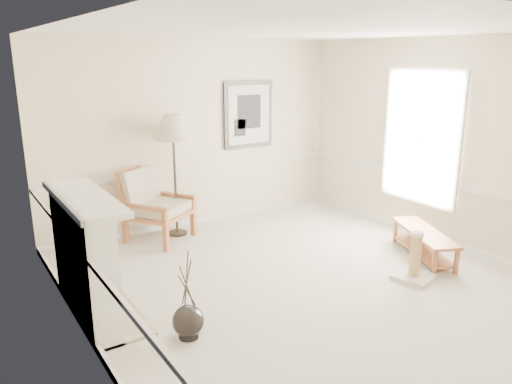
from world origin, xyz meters
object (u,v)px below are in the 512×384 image
(armchair, at_px, (152,201))
(floor_vase, at_px, (188,322))
(floor_lamp, at_px, (173,131))
(bench, at_px, (424,240))
(scratching_post, at_px, (414,265))

(armchair, bearing_deg, floor_vase, -137.07)
(armchair, height_order, floor_lamp, floor_lamp)
(bench, height_order, scratching_post, scratching_post)
(floor_lamp, bearing_deg, bench, -47.51)
(armchair, distance_m, bench, 3.88)
(floor_vase, height_order, scratching_post, floor_vase)
(bench, xyz_separation_m, scratching_post, (-0.67, -0.41, -0.05))
(floor_lamp, relative_size, bench, 1.37)
(floor_lamp, bearing_deg, scratching_post, -60.15)
(armchair, distance_m, scratching_post, 3.76)
(bench, bearing_deg, floor_lamp, 132.49)
(bench, bearing_deg, floor_vase, -178.34)
(floor_vase, xyz_separation_m, armchair, (0.76, 2.79, 0.41))
(floor_vase, height_order, bench, floor_vase)
(armchair, xyz_separation_m, bench, (2.78, -2.68, -0.33))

